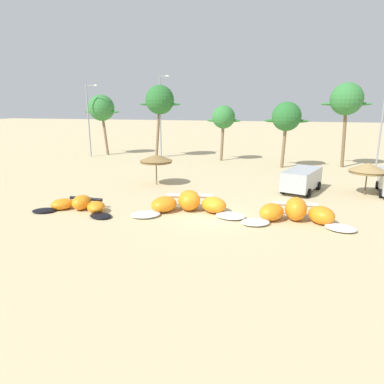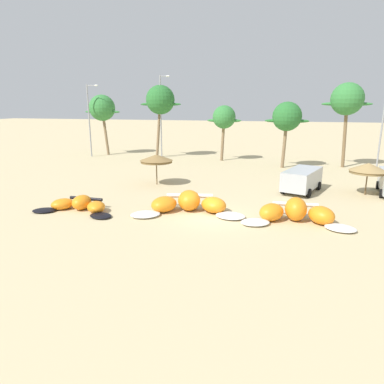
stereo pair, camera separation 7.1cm
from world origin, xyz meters
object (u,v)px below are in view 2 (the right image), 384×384
kite_far_left (79,205)px  kite_left_of_center (296,213)px  beach_umbrella_near_van (156,159)px  palm_center_right (347,100)px  palm_left_of_gap (224,118)px  palm_center_left (287,117)px  beach_umbrella_middle (368,168)px  palm_leftmost (102,108)px  palm_left (160,100)px  lamppost_west_center (161,114)px  lamppost_west (90,117)px  kite_left (189,204)px  parked_car_second (302,178)px  lamppost_east_center (384,123)px

kite_far_left → kite_left_of_center: (13.97, 1.32, 0.17)m
beach_umbrella_near_van → palm_center_right: palm_center_right is taller
palm_left_of_gap → palm_center_left: palm_center_left is taller
beach_umbrella_middle → palm_leftmost: palm_leftmost is taller
palm_left → lamppost_west_center: 1.70m
kite_far_left → palm_leftmost: bearing=115.3°
kite_left_of_center → palm_leftmost: bearing=137.6°
lamppost_west → beach_umbrella_middle: bearing=-22.1°
palm_left → kite_left_of_center: bearing=-53.6°
beach_umbrella_near_van → palm_leftmost: 21.63m
kite_left → lamppost_west_center: (-9.85, 22.26, 5.24)m
beach_umbrella_near_van → kite_far_left: bearing=-104.7°
kite_left_of_center → beach_umbrella_near_van: (-11.69, 7.33, 1.77)m
kite_left_of_center → lamppost_west_center: (-16.65, 22.56, 5.22)m
kite_left_of_center → palm_left: palm_left is taller
palm_left_of_gap → kite_left_of_center: bearing=-69.4°
kite_far_left → beach_umbrella_middle: bearing=26.0°
beach_umbrella_middle → kite_left: bearing=-147.3°
kite_left_of_center → lamppost_west_center: 28.52m
kite_left_of_center → palm_center_right: 22.72m
palm_leftmost → kite_left_of_center: bearing=-42.4°
beach_umbrella_middle → beach_umbrella_near_van: bearing=-177.2°
kite_far_left → palm_left_of_gap: size_ratio=0.89×
kite_far_left → kite_left_of_center: kite_left_of_center is taller
kite_far_left → beach_umbrella_middle: (19.41, 9.49, 1.76)m
kite_far_left → parked_car_second: (14.61, 9.33, 0.71)m
palm_leftmost → palm_left: palm_left is taller
beach_umbrella_middle → lamppost_west: lamppost_west is taller
kite_far_left → parked_car_second: 17.35m
kite_left → palm_center_right: 24.96m
kite_left → palm_left_of_gap: size_ratio=1.10×
kite_left_of_center → palm_leftmost: (-25.62, 23.37, 5.83)m
beach_umbrella_near_van → palm_left: palm_left is taller
beach_umbrella_near_van → lamppost_west_center: bearing=108.0°
palm_left_of_gap → lamppost_east_center: size_ratio=0.76×
palm_center_right → lamppost_east_center: 4.52m
kite_left_of_center → palm_center_left: size_ratio=0.94×
kite_left → palm_center_left: palm_center_left is taller
palm_leftmost → palm_center_right: (30.96, -2.37, 1.01)m
parked_car_second → palm_left_of_gap: 17.32m
kite_left_of_center → lamppost_east_center: (9.17, 20.77, 4.46)m
palm_center_left → lamppost_west_center: lamppost_west_center is taller
palm_leftmost → palm_center_right: palm_center_right is taller
beach_umbrella_near_van → palm_left_of_gap: palm_left_of_gap is taller
lamppost_west_center → palm_leftmost: bearing=174.8°
parked_car_second → lamppost_west_center: lamppost_west_center is taller
palm_left → lamppost_east_center: 26.25m
parked_car_second → palm_center_right: size_ratio=0.55×
lamppost_west_center → lamppost_east_center: lamppost_west_center is taller
palm_left_of_gap → palm_center_left: 8.16m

